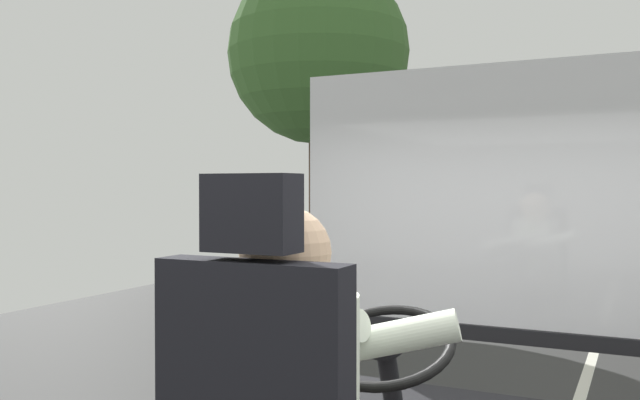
% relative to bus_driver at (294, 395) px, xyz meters
% --- Properties ---
extents(ground, '(18.00, 44.00, 0.06)m').
position_rel_bus_driver_xyz_m(ground, '(0.25, 9.27, -1.59)').
color(ground, '#2F2F2F').
extents(bus_driver, '(0.77, 0.60, 0.78)m').
position_rel_bus_driver_xyz_m(bus_driver, '(0.00, 0.00, 0.00)').
color(bus_driver, '#332D28').
rests_on(bus_driver, driver_seat).
extents(windshield_panel, '(2.50, 0.08, 1.48)m').
position_rel_bus_driver_xyz_m(windshield_panel, '(0.25, 2.09, 0.29)').
color(windshield_panel, silver).
extents(street_tree, '(3.10, 3.10, 5.94)m').
position_rel_bus_driver_xyz_m(street_tree, '(-4.23, 8.81, 2.79)').
color(street_tree, '#4C3828').
rests_on(street_tree, ground).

